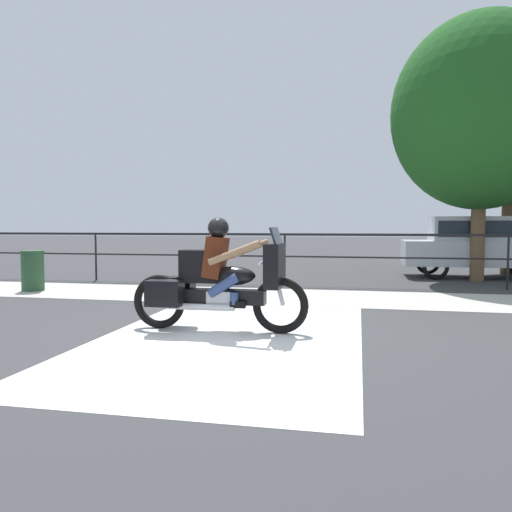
{
  "coord_description": "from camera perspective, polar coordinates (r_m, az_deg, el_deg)",
  "views": [
    {
      "loc": [
        1.79,
        -6.65,
        1.46
      ],
      "look_at": [
        0.18,
        1.16,
        0.97
      ],
      "focal_mm": 35.0,
      "sensor_mm": 36.0,
      "label": 1
    }
  ],
  "objects": [
    {
      "name": "crosswalk_band",
      "position": [
        6.8,
        -2.39,
        -8.84
      ],
      "size": [
        3.33,
        6.0,
        0.01
      ],
      "primitive_type": "cube",
      "color": "silver",
      "rests_on": "ground"
    },
    {
      "name": "parked_car",
      "position": [
        15.2,
        23.94,
        1.32
      ],
      "size": [
        4.17,
        1.69,
        1.71
      ],
      "rotation": [
        0.0,
        0.0,
        -0.06
      ],
      "color": "#B7BCC4",
      "rests_on": "ground"
    },
    {
      "name": "sidewalk_band",
      "position": [
        10.31,
        1.57,
        -4.61
      ],
      "size": [
        44.0,
        2.4,
        0.01
      ],
      "primitive_type": "cube",
      "color": "#B7B2A8",
      "rests_on": "ground"
    },
    {
      "name": "tree_behind_car",
      "position": [
        14.56,
        24.33,
        14.67
      ],
      "size": [
        4.53,
        4.53,
        6.86
      ],
      "color": "brown",
      "rests_on": "ground"
    },
    {
      "name": "tree_behind_sign",
      "position": [
        16.87,
        27.26,
        13.36
      ],
      "size": [
        4.39,
        4.39,
        6.89
      ],
      "color": "brown",
      "rests_on": "ground"
    },
    {
      "name": "ground_plane",
      "position": [
        7.04,
        -3.36,
        -8.46
      ],
      "size": [
        120.0,
        120.0,
        0.0
      ],
      "primitive_type": "plane",
      "color": "#38383A"
    },
    {
      "name": "trash_bin",
      "position": [
        12.17,
        -24.16,
        -1.54
      ],
      "size": [
        0.5,
        0.5,
        0.9
      ],
      "color": "#284C2D",
      "rests_on": "ground"
    },
    {
      "name": "motorcycle",
      "position": [
        6.89,
        -4.38,
        -2.83
      ],
      "size": [
        2.5,
        0.76,
        1.57
      ],
      "rotation": [
        0.0,
        0.0,
        0.02
      ],
      "color": "black",
      "rests_on": "ground"
    },
    {
      "name": "fence_railing",
      "position": [
        12.3,
        3.3,
        1.35
      ],
      "size": [
        36.0,
        0.05,
        1.27
      ],
      "color": "black",
      "rests_on": "ground"
    }
  ]
}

